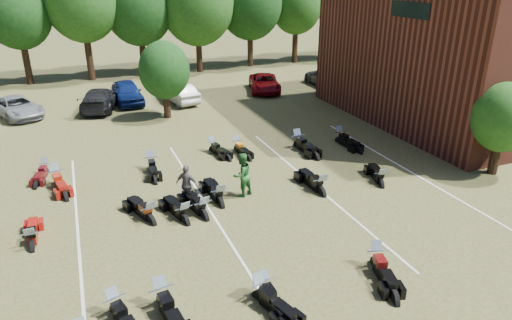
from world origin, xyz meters
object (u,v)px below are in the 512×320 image
person_grey (187,185)px  motorcycle_7 (33,248)px  car_4 (127,92)px  person_green (242,175)px  motorcycle_3 (260,300)px  motorcycle_14 (46,174)px

person_grey → motorcycle_7: person_grey is taller
car_4 → person_green: 17.02m
motorcycle_3 → motorcycle_7: size_ratio=1.01×
person_green → person_grey: person_green is taller
car_4 → person_green: bearing=-83.4°
person_green → motorcycle_3: size_ratio=0.87×
motorcycle_3 → motorcycle_14: motorcycle_3 is taller
motorcycle_14 → motorcycle_3: bearing=-49.1°
person_grey → motorcycle_3: person_grey is taller
motorcycle_3 → motorcycle_14: bearing=100.0°
motorcycle_3 → motorcycle_14: (-6.03, 12.02, 0.00)m
car_4 → motorcycle_14: size_ratio=2.32×
car_4 → motorcycle_7: (-5.54, -17.90, -0.79)m
motorcycle_7 → motorcycle_14: size_ratio=1.09×
car_4 → motorcycle_14: 12.51m
car_4 → motorcycle_3: size_ratio=2.11×
car_4 → person_grey: 16.71m
car_4 → person_grey: size_ratio=2.68×
person_green → person_grey: (-2.34, 0.11, -0.09)m
car_4 → motorcycle_7: car_4 is taller
person_green → motorcycle_14: bearing=-57.0°
motorcycle_3 → motorcycle_14: 13.45m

